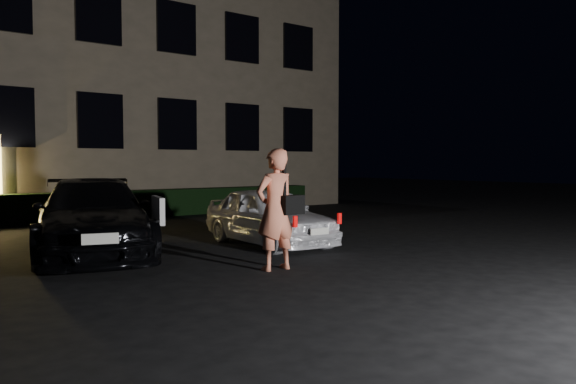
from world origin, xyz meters
TOP-DOWN VIEW (x-y plane):
  - ground at (0.00, 0.00)m, footprint 80.00×80.00m
  - building at (-0.00, 14.99)m, footprint 20.00×8.11m
  - hedge at (0.00, 10.50)m, footprint 15.00×0.70m
  - sedan at (-2.55, 4.17)m, footprint 3.27×5.23m
  - hatch at (0.77, 3.18)m, footprint 1.67×3.66m
  - man at (-0.75, 0.88)m, footprint 0.80×0.47m

SIDE VIEW (x-z plane):
  - ground at x=0.00m, z-range 0.00..0.00m
  - hedge at x=0.00m, z-range 0.00..0.85m
  - hatch at x=0.77m, z-range 0.00..1.22m
  - sedan at x=-2.55m, z-range 0.00..1.41m
  - man at x=-0.75m, z-range 0.00..1.94m
  - building at x=0.00m, z-range 0.00..12.00m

